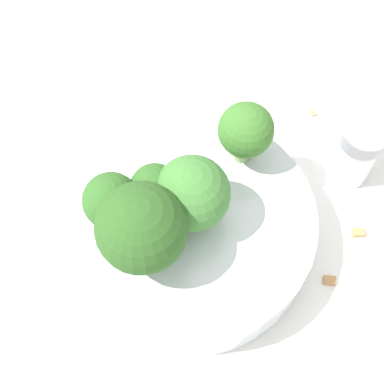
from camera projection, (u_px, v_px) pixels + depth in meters
ground_plane at (192, 240)px, 0.42m from camera, size 3.00×3.00×0.00m
bowl at (192, 228)px, 0.40m from camera, size 0.18×0.18×0.05m
broccoli_floret_0 at (192, 194)px, 0.35m from camera, size 0.05×0.05×0.06m
broccoli_floret_1 at (142, 229)px, 0.33m from camera, size 0.06×0.06×0.07m
broccoli_floret_2 at (155, 191)px, 0.36m from camera, size 0.03×0.03×0.05m
broccoli_floret_3 at (250, 134)px, 0.38m from camera, size 0.04×0.04×0.05m
broccoli_floret_4 at (112, 202)px, 0.35m from camera, size 0.04×0.04×0.05m
pepper_shaker at (356, 152)px, 0.43m from camera, size 0.04×0.04×0.06m
almond_crumb_2 at (313, 112)px, 0.48m from camera, size 0.01×0.01×0.01m
almond_crumb_3 at (359, 231)px, 0.42m from camera, size 0.01×0.01×0.01m
almond_crumb_4 at (330, 279)px, 0.40m from camera, size 0.01×0.01×0.01m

